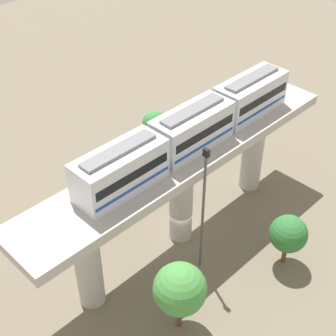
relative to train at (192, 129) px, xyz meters
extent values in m
plane|color=#706654|center=(0.00, -1.02, -10.24)|extent=(120.00, 120.00, 0.00)
cylinder|color=#B7B2AA|center=(0.00, -10.40, -6.29)|extent=(1.90, 1.90, 7.91)
cylinder|color=#B7B2AA|center=(0.00, -1.02, -6.29)|extent=(1.90, 1.90, 7.91)
cylinder|color=#B7B2AA|center=(0.00, 8.36, -6.29)|extent=(1.90, 1.90, 7.91)
cube|color=#B7B2AA|center=(0.00, -1.02, -1.93)|extent=(5.20, 28.85, 0.80)
cube|color=silver|center=(0.00, -6.95, -0.03)|extent=(2.60, 6.60, 3.00)
cube|color=black|center=(0.00, -6.95, 0.22)|extent=(2.64, 6.07, 0.70)
cube|color=#1947B2|center=(0.00, -6.95, -0.78)|extent=(2.64, 6.34, 0.24)
cube|color=slate|center=(0.00, -6.95, 1.59)|extent=(1.10, 5.61, 0.24)
cube|color=silver|center=(0.00, 0.00, -0.03)|extent=(2.60, 6.60, 3.00)
cube|color=black|center=(0.00, 0.00, 0.22)|extent=(2.64, 6.07, 0.70)
cube|color=#1947B2|center=(0.00, 0.00, -0.78)|extent=(2.64, 6.34, 0.24)
cube|color=slate|center=(0.00, 0.00, 1.59)|extent=(1.10, 5.61, 0.24)
cube|color=silver|center=(0.00, 6.95, -0.03)|extent=(2.60, 6.60, 3.00)
cube|color=black|center=(0.00, 6.95, 0.22)|extent=(2.64, 6.07, 0.70)
cube|color=#1947B2|center=(0.00, 6.95, -0.78)|extent=(2.64, 6.34, 0.24)
cube|color=slate|center=(0.00, 6.95, 1.59)|extent=(1.10, 5.61, 0.24)
cube|color=#284CB7|center=(-7.43, 0.83, -9.74)|extent=(1.88, 4.23, 1.00)
cube|color=black|center=(-7.43, 0.98, -8.86)|extent=(1.68, 2.33, 0.76)
cube|color=white|center=(-6.24, -4.43, -9.74)|extent=(2.34, 4.40, 1.00)
cube|color=black|center=(-6.24, -4.28, -8.86)|extent=(1.93, 2.50, 0.76)
cylinder|color=brown|center=(6.12, -7.51, -8.76)|extent=(0.36, 0.36, 2.96)
sphere|color=#479342|center=(6.12, -7.51, -6.28)|extent=(3.64, 3.64, 3.64)
cylinder|color=brown|center=(7.87, 2.65, -9.10)|extent=(0.36, 0.36, 2.28)
sphere|color=#2D7233|center=(7.87, 2.65, -7.15)|extent=(2.96, 2.96, 2.96)
cylinder|color=brown|center=(-10.84, 6.45, -9.16)|extent=(0.36, 0.36, 2.17)
sphere|color=#38843D|center=(-10.84, 6.45, -7.36)|extent=(2.60, 2.60, 2.60)
cylinder|color=#4C4C51|center=(3.40, -2.31, -4.89)|extent=(0.20, 0.20, 10.71)
cube|color=black|center=(3.40, -2.31, 0.77)|extent=(0.44, 0.28, 0.60)
camera|label=1|loc=(20.50, -22.99, 20.21)|focal=53.49mm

